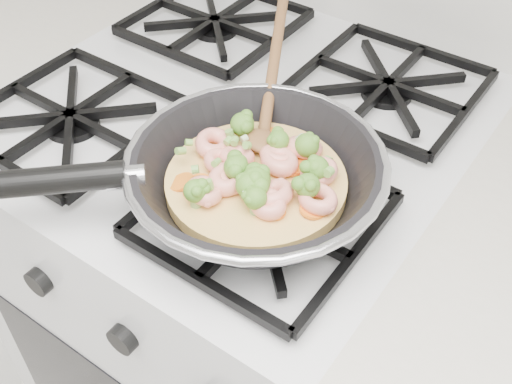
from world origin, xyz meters
The scene contains 2 objects.
stove centered at (0.00, 1.70, 0.46)m, with size 0.60×0.60×0.92m.
skillet centered at (0.13, 1.56, 0.96)m, with size 0.39×0.52×0.10m.
Camera 1 is at (0.42, 1.16, 1.41)m, focal length 43.95 mm.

